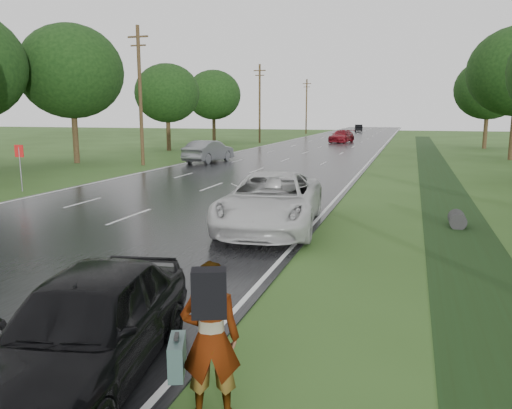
{
  "coord_description": "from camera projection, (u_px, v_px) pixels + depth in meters",
  "views": [
    {
      "loc": [
        9.88,
        -7.94,
        3.83
      ],
      "look_at": [
        5.79,
        5.21,
        1.3
      ],
      "focal_mm": 35.0,
      "sensor_mm": 36.0,
      "label": 1
    }
  ],
  "objects": [
    {
      "name": "road",
      "position": [
        315.0,
        149.0,
        53.29
      ],
      "size": [
        14.0,
        180.0,
        0.04
      ],
      "primitive_type": "cube",
      "color": "black",
      "rests_on": "ground"
    },
    {
      "name": "edge_stripe_east",
      "position": [
        380.0,
        150.0,
        51.32
      ],
      "size": [
        0.12,
        180.0,
        0.01
      ],
      "primitive_type": "cube",
      "color": "silver",
      "rests_on": "road"
    },
    {
      "name": "edge_stripe_west",
      "position": [
        255.0,
        148.0,
        55.26
      ],
      "size": [
        0.12,
        180.0,
        0.01
      ],
      "primitive_type": "cube",
      "color": "silver",
      "rests_on": "road"
    },
    {
      "name": "center_line",
      "position": [
        315.0,
        149.0,
        53.29
      ],
      "size": [
        0.12,
        180.0,
        0.01
      ],
      "primitive_type": "cube",
      "color": "silver",
      "rests_on": "road"
    },
    {
      "name": "drainage_ditch",
      "position": [
        443.0,
        189.0,
        25.24
      ],
      "size": [
        2.2,
        120.0,
        0.56
      ],
      "color": "black",
      "rests_on": "ground"
    },
    {
      "name": "road_sign",
      "position": [
        20.0,
        158.0,
        24.49
      ],
      "size": [
        0.5,
        0.06,
        2.3
      ],
      "color": "slate",
      "rests_on": "ground"
    },
    {
      "name": "utility_pole_mid",
      "position": [
        140.0,
        94.0,
        36.26
      ],
      "size": [
        1.6,
        0.26,
        10.0
      ],
      "color": "#3C2E18",
      "rests_on": "ground"
    },
    {
      "name": "utility_pole_far",
      "position": [
        260.0,
        102.0,
        64.44
      ],
      "size": [
        1.6,
        0.26,
        10.0
      ],
      "color": "#3C2E18",
      "rests_on": "ground"
    },
    {
      "name": "utility_pole_distant",
      "position": [
        306.0,
        106.0,
        92.61
      ],
      "size": [
        1.6,
        0.26,
        10.0
      ],
      "color": "#3C2E18",
      "rests_on": "ground"
    },
    {
      "name": "tree_east_f",
      "position": [
        489.0,
        89.0,
        53.61
      ],
      "size": [
        7.2,
        7.2,
        9.62
      ],
      "color": "#3C2E18",
      "rests_on": "ground"
    },
    {
      "name": "tree_west_c",
      "position": [
        71.0,
        72.0,
        37.64
      ],
      "size": [
        7.8,
        7.8,
        10.43
      ],
      "color": "#3C2E18",
      "rests_on": "ground"
    },
    {
      "name": "tree_west_d",
      "position": [
        167.0,
        93.0,
        50.76
      ],
      "size": [
        6.6,
        6.6,
        8.8
      ],
      "color": "#3C2E18",
      "rests_on": "ground"
    },
    {
      "name": "tree_west_f",
      "position": [
        213.0,
        95.0,
        64.03
      ],
      "size": [
        7.0,
        7.0,
        9.29
      ],
      "color": "#3C2E18",
      "rests_on": "ground"
    },
    {
      "name": "pedestrian",
      "position": [
        209.0,
        338.0,
        6.24
      ],
      "size": [
        1.08,
        0.83,
        2.05
      ],
      "rotation": [
        0.0,
        0.0,
        3.51
      ],
      "color": "#A5998C",
      "rests_on": "ground"
    },
    {
      "name": "white_pickup",
      "position": [
        271.0,
        201.0,
        16.58
      ],
      "size": [
        3.73,
        6.86,
        1.83
      ],
      "primitive_type": "imported",
      "rotation": [
        0.0,
        0.0,
        0.11
      ],
      "color": "silver",
      "rests_on": "road"
    },
    {
      "name": "dark_sedan",
      "position": [
        86.0,
        326.0,
        7.07
      ],
      "size": [
        2.73,
        5.06,
        1.64
      ],
      "primitive_type": "imported",
      "rotation": [
        0.0,
        0.0,
        0.17
      ],
      "color": "black",
      "rests_on": "road"
    },
    {
      "name": "silver_sedan",
      "position": [
        209.0,
        151.0,
        39.01
      ],
      "size": [
        2.49,
        5.37,
        1.71
      ],
      "primitive_type": "imported",
      "rotation": [
        0.0,
        0.0,
        3.01
      ],
      "color": "gray",
      "rests_on": "road"
    },
    {
      "name": "far_car_red",
      "position": [
        342.0,
        136.0,
        65.71
      ],
      "size": [
        3.16,
        5.86,
        1.61
      ],
      "primitive_type": "imported",
      "rotation": [
        0.0,
        0.0,
        -0.17
      ],
      "color": "maroon",
      "rests_on": "road"
    },
    {
      "name": "far_car_dark",
      "position": [
        358.0,
        128.0,
        104.81
      ],
      "size": [
        2.12,
        4.57,
        1.45
      ],
      "primitive_type": "imported",
      "rotation": [
        0.0,
        0.0,
        3.28
      ],
      "color": "black",
      "rests_on": "road"
    }
  ]
}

